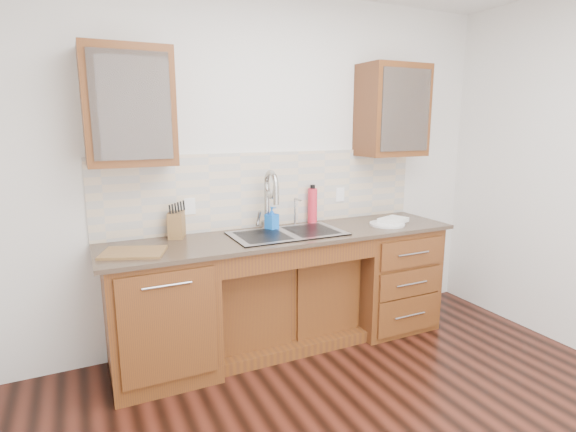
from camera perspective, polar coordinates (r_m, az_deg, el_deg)
name	(u,v)px	position (r m, az deg, el deg)	size (l,w,h in m)	color
wall_back	(267,170)	(3.63, -2.71, 5.80)	(4.00, 0.10, 2.70)	white
base_cabinet_left	(160,314)	(3.27, -15.89, -11.87)	(0.70, 0.62, 0.88)	#593014
base_cabinet_center	(281,299)	(3.63, -0.89, -10.49)	(1.20, 0.44, 0.70)	#593014
base_cabinet_right	(385,275)	(4.00, 12.26, -7.30)	(0.70, 0.62, 0.88)	#593014
countertop	(287,236)	(3.37, -0.18, -2.50)	(2.70, 0.65, 0.03)	#84705B
backsplash	(270,189)	(3.59, -2.32, 3.41)	(2.70, 0.02, 0.59)	beige
sink	(287,245)	(3.38, -0.07, -3.71)	(0.84, 0.46, 0.19)	#9E9EA5
faucet	(267,204)	(3.49, -2.72, 1.59)	(0.04, 0.04, 0.40)	#999993
filter_tap	(295,211)	(3.62, 0.88, 0.66)	(0.02, 0.02, 0.24)	#999993
upper_cabinet_left	(128,107)	(3.14, -19.62, 12.92)	(0.55, 0.34, 0.75)	#593014
upper_cabinet_right	(392,111)	(3.96, 13.07, 12.89)	(0.55, 0.34, 0.75)	#593014
outlet_left	(190,206)	(3.40, -12.36, 1.21)	(0.08, 0.01, 0.12)	white
outlet_right	(340,195)	(3.89, 6.62, 2.72)	(0.08, 0.01, 0.12)	white
soap_bottle	(272,218)	(3.47, -2.07, -0.29)	(0.08, 0.08, 0.18)	blue
water_bottle	(312,206)	(3.71, 3.13, 1.31)	(0.08, 0.08, 0.29)	red
plate	(387,224)	(3.74, 12.47, -1.01)	(0.28, 0.28, 0.02)	silver
dish_towel	(393,220)	(3.79, 13.21, -0.50)	(0.22, 0.16, 0.04)	silver
knife_block	(177,225)	(3.34, -13.96, -1.07)	(0.10, 0.17, 0.19)	olive
cutting_board	(133,252)	(3.02, -19.04, -4.40)	(0.38, 0.27, 0.02)	#A98149
cup_left_a	(103,114)	(3.12, -22.42, 11.88)	(0.14, 0.14, 0.11)	white
cup_left_b	(152,116)	(3.15, -16.84, 12.03)	(0.09, 0.09, 0.09)	silver
cup_right_a	(377,117)	(3.86, 11.21, 12.18)	(0.11, 0.11, 0.09)	white
cup_right_b	(396,117)	(3.99, 13.57, 12.12)	(0.10, 0.10, 0.10)	white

